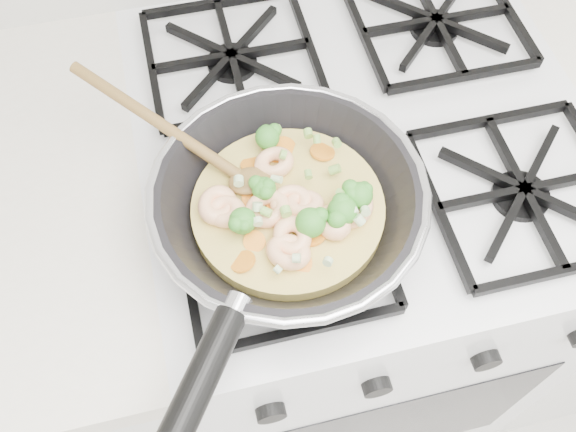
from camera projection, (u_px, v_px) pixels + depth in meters
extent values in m
cube|color=white|center=(341.00, 275.00, 1.21)|extent=(0.60, 0.60, 0.90)
cube|color=black|center=(390.00, 431.00, 1.06)|extent=(0.48, 0.00, 0.40)
cube|color=black|center=(367.00, 121.00, 0.82)|extent=(0.56, 0.56, 0.02)
torus|color=silver|center=(288.00, 192.00, 0.68)|extent=(0.31, 0.31, 0.01)
cylinder|color=black|center=(193.00, 397.00, 0.57)|extent=(0.13, 0.16, 0.03)
cylinder|color=#D3BD5B|center=(288.00, 209.00, 0.71)|extent=(0.22, 0.22, 0.02)
ellipsoid|color=brown|center=(250.00, 181.00, 0.71)|extent=(0.06, 0.06, 0.01)
cylinder|color=brown|center=(156.00, 121.00, 0.72)|extent=(0.17, 0.17, 0.07)
torus|color=#FFC996|center=(292.00, 237.00, 0.67)|extent=(0.05, 0.05, 0.03)
torus|color=#FFC996|center=(268.00, 209.00, 0.69)|extent=(0.06, 0.06, 0.02)
torus|color=#FFC996|center=(353.00, 208.00, 0.69)|extent=(0.07, 0.07, 0.03)
torus|color=#FFC996|center=(334.00, 222.00, 0.68)|extent=(0.05, 0.05, 0.02)
torus|color=#FFC996|center=(288.00, 252.00, 0.66)|extent=(0.07, 0.07, 0.03)
torus|color=#FFC996|center=(226.00, 212.00, 0.68)|extent=(0.06, 0.06, 0.02)
torus|color=#FFC996|center=(291.00, 202.00, 0.69)|extent=(0.05, 0.05, 0.02)
torus|color=#FFC996|center=(218.00, 205.00, 0.69)|extent=(0.07, 0.07, 0.03)
torus|color=#FFC996|center=(274.00, 163.00, 0.72)|extent=(0.05, 0.05, 0.02)
torus|color=#FFC996|center=(304.00, 205.00, 0.69)|extent=(0.06, 0.06, 0.03)
ellipsoid|color=green|center=(359.00, 195.00, 0.68)|extent=(0.04, 0.04, 0.03)
ellipsoid|color=green|center=(342.00, 211.00, 0.67)|extent=(0.04, 0.04, 0.03)
ellipsoid|color=green|center=(243.00, 221.00, 0.67)|extent=(0.04, 0.04, 0.03)
ellipsoid|color=green|center=(264.00, 189.00, 0.69)|extent=(0.04, 0.04, 0.03)
ellipsoid|color=green|center=(311.00, 223.00, 0.66)|extent=(0.04, 0.04, 0.03)
ellipsoid|color=green|center=(267.00, 137.00, 0.72)|extent=(0.04, 0.04, 0.03)
cylinder|color=orange|center=(289.00, 215.00, 0.69)|extent=(0.03, 0.03, 0.00)
cylinder|color=orange|center=(292.00, 257.00, 0.66)|extent=(0.03, 0.03, 0.00)
cylinder|color=orange|center=(285.00, 147.00, 0.74)|extent=(0.04, 0.04, 0.01)
cylinder|color=orange|center=(254.00, 197.00, 0.70)|extent=(0.04, 0.04, 0.01)
cylinder|color=orange|center=(223.00, 212.00, 0.69)|extent=(0.03, 0.03, 0.01)
cylinder|color=orange|center=(280.00, 206.00, 0.70)|extent=(0.04, 0.04, 0.00)
cylinder|color=orange|center=(243.00, 262.00, 0.66)|extent=(0.04, 0.04, 0.01)
cylinder|color=orange|center=(343.00, 217.00, 0.69)|extent=(0.04, 0.04, 0.01)
cylinder|color=orange|center=(254.00, 242.00, 0.67)|extent=(0.03, 0.03, 0.01)
cylinder|color=orange|center=(298.00, 263.00, 0.66)|extent=(0.03, 0.03, 0.01)
cylinder|color=orange|center=(322.00, 152.00, 0.74)|extent=(0.04, 0.04, 0.01)
cylinder|color=orange|center=(317.00, 219.00, 0.69)|extent=(0.04, 0.04, 0.01)
cylinder|color=orange|center=(252.00, 164.00, 0.73)|extent=(0.03, 0.03, 0.00)
cylinder|color=orange|center=(291.00, 220.00, 0.69)|extent=(0.04, 0.04, 0.01)
cylinder|color=orange|center=(313.00, 235.00, 0.68)|extent=(0.03, 0.03, 0.01)
cylinder|color=orange|center=(277.00, 152.00, 0.74)|extent=(0.04, 0.04, 0.01)
cylinder|color=#B9D899|center=(239.00, 181.00, 0.69)|extent=(0.01, 0.01, 0.01)
cylinder|color=#B9D899|center=(328.00, 262.00, 0.64)|extent=(0.01, 0.01, 0.01)
cylinder|color=#7EB448|center=(283.00, 155.00, 0.70)|extent=(0.01, 0.01, 0.01)
cylinder|color=#7EB448|center=(335.00, 169.00, 0.71)|extent=(0.01, 0.01, 0.01)
cylinder|color=#B9D899|center=(258.00, 207.00, 0.67)|extent=(0.01, 0.01, 0.01)
cylinder|color=#7EB448|center=(317.00, 139.00, 0.71)|extent=(0.01, 0.01, 0.01)
cylinder|color=#7EB448|center=(328.00, 212.00, 0.67)|extent=(0.01, 0.01, 0.01)
cylinder|color=#B9D899|center=(354.00, 211.00, 0.66)|extent=(0.01, 0.01, 0.01)
cylinder|color=#7EB448|center=(308.00, 133.00, 0.72)|extent=(0.01, 0.01, 0.01)
cylinder|color=#B9D899|center=(258.00, 222.00, 0.66)|extent=(0.01, 0.01, 0.01)
cylinder|color=#B9D899|center=(359.00, 220.00, 0.66)|extent=(0.01, 0.01, 0.01)
cylinder|color=#7EB448|center=(354.00, 190.00, 0.69)|extent=(0.01, 0.01, 0.01)
cylinder|color=#7EB448|center=(277.00, 129.00, 0.73)|extent=(0.01, 0.01, 0.01)
cylinder|color=#B9D899|center=(277.00, 179.00, 0.69)|extent=(0.01, 0.01, 0.01)
cylinder|color=#B9D899|center=(278.00, 269.00, 0.64)|extent=(0.01, 0.01, 0.01)
cylinder|color=#7EB448|center=(286.00, 211.00, 0.67)|extent=(0.01, 0.01, 0.01)
cylinder|color=#7EB448|center=(337.00, 143.00, 0.71)|extent=(0.01, 0.01, 0.01)
cylinder|color=#7EB448|center=(266.00, 212.00, 0.66)|extent=(0.01, 0.01, 0.01)
cylinder|color=#7EB448|center=(341.00, 194.00, 0.68)|extent=(0.01, 0.01, 0.01)
cylinder|color=#B9D899|center=(297.00, 258.00, 0.64)|extent=(0.01, 0.01, 0.01)
cylinder|color=#B9D899|center=(365.00, 211.00, 0.67)|extent=(0.01, 0.01, 0.01)
cylinder|color=#7EB448|center=(308.00, 174.00, 0.69)|extent=(0.01, 0.01, 0.01)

